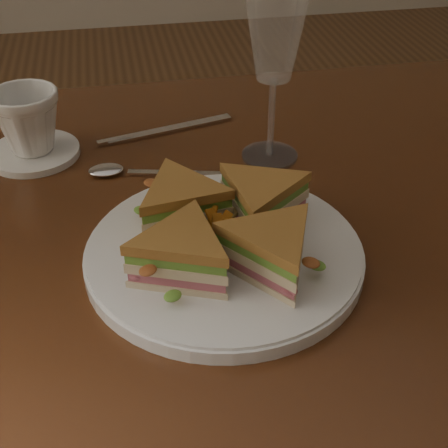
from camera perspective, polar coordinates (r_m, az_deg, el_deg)
name	(u,v)px	position (r m, az deg, el deg)	size (l,w,h in m)	color
table	(179,268)	(0.85, -4.17, -4.03)	(1.20, 0.80, 0.75)	#34180B
plate	(224,254)	(0.70, 0.00, -2.79)	(0.31, 0.31, 0.02)	white
sandwich_wedges	(224,228)	(0.68, 0.00, -0.34)	(0.27, 0.27, 0.06)	beige
crisps_mound	(224,231)	(0.68, 0.00, -0.62)	(0.09, 0.09, 0.05)	#B76417
spoon	(123,171)	(0.86, -9.24, 4.78)	(0.18, 0.06, 0.01)	silver
knife	(162,131)	(0.96, -5.73, 8.43)	(0.21, 0.07, 0.00)	silver
wine_glass	(275,36)	(0.83, 4.72, 16.72)	(0.09, 0.09, 0.24)	white
saucer	(34,153)	(0.94, -16.97, 6.26)	(0.13, 0.13, 0.01)	white
coffee_cup	(28,121)	(0.91, -17.51, 8.93)	(0.10, 0.10, 0.09)	white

